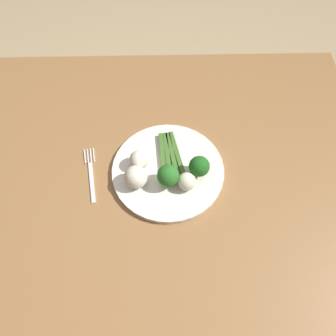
{
  "coord_description": "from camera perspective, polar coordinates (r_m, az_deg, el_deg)",
  "views": [
    {
      "loc": [
        0.04,
        -0.43,
        1.47
      ],
      "look_at": [
        0.05,
        -0.01,
        0.76
      ],
      "focal_mm": 34.01,
      "sensor_mm": 36.0,
      "label": 1
    }
  ],
  "objects": [
    {
      "name": "fork",
      "position": [
        0.86,
        -13.62,
        -1.01
      ],
      "size": [
        0.05,
        0.17,
        0.0
      ],
      "rotation": [
        0.0,
        0.0,
        1.75
      ],
      "color": "silver",
      "rests_on": "dining_table"
    },
    {
      "name": "plate",
      "position": [
        0.83,
        0.0,
        -0.44
      ],
      "size": [
        0.29,
        0.29,
        0.01
      ],
      "primitive_type": "cylinder",
      "color": "silver",
      "rests_on": "dining_table"
    },
    {
      "name": "cauliflower_near_center",
      "position": [
        0.81,
        -5.21,
        1.46
      ],
      "size": [
        0.05,
        0.05,
        0.05
      ],
      "primitive_type": "sphere",
      "color": "silver",
      "rests_on": "plate"
    },
    {
      "name": "ground_plane",
      "position": [
        1.54,
        -1.92,
        -14.59
      ],
      "size": [
        6.0,
        6.0,
        0.02
      ],
      "primitive_type": "cube",
      "color": "tan"
    },
    {
      "name": "broccoli_front",
      "position": [
        0.77,
        0.01,
        -1.38
      ],
      "size": [
        0.05,
        0.05,
        0.07
      ],
      "color": "#568E33",
      "rests_on": "plate"
    },
    {
      "name": "cauliflower_edge",
      "position": [
        0.79,
        -5.78,
        -1.6
      ],
      "size": [
        0.06,
        0.06,
        0.06
      ],
      "primitive_type": "sphere",
      "color": "silver",
      "rests_on": "plate"
    },
    {
      "name": "asparagus_bundle",
      "position": [
        0.84,
        0.28,
        2.59
      ],
      "size": [
        0.07,
        0.14,
        0.01
      ],
      "rotation": [
        0.0,
        0.0,
        4.84
      ],
      "color": "#3D6626",
      "rests_on": "plate"
    },
    {
      "name": "dining_table",
      "position": [
        0.94,
        -3.05,
        -3.67
      ],
      "size": [
        1.22,
        0.89,
        0.74
      ],
      "color": "olive",
      "rests_on": "ground_plane"
    },
    {
      "name": "cauliflower_front_left",
      "position": [
        0.78,
        3.38,
        -2.44
      ],
      "size": [
        0.05,
        0.05,
        0.05
      ],
      "primitive_type": "sphere",
      "color": "beige",
      "rests_on": "plate"
    },
    {
      "name": "broccoli_left",
      "position": [
        0.79,
        5.61,
        0.26
      ],
      "size": [
        0.05,
        0.05,
        0.06
      ],
      "color": "#4C7F2B",
      "rests_on": "plate"
    }
  ]
}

